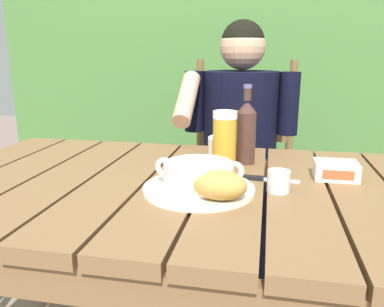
{
  "coord_description": "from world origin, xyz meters",
  "views": [
    {
      "loc": [
        0.24,
        -0.97,
        1.06
      ],
      "look_at": [
        0.04,
        0.03,
        0.8
      ],
      "focal_mm": 35.96,
      "sensor_mm": 36.0,
      "label": 1
    }
  ],
  "objects_px": {
    "beer_glass": "(225,139)",
    "chair_near_diner": "(241,173)",
    "person_eating": "(238,139)",
    "soup_bowl": "(199,174)",
    "beer_bottle": "(246,131)",
    "diner_bowl": "(231,146)",
    "table_knife": "(263,179)",
    "water_glass_small": "(279,181)",
    "serving_plate": "(199,189)",
    "bread_roll": "(220,185)",
    "butter_tub": "(336,170)"
  },
  "relations": [
    {
      "from": "serving_plate",
      "to": "table_knife",
      "type": "bearing_deg",
      "value": 36.7
    },
    {
      "from": "beer_glass",
      "to": "table_knife",
      "type": "distance_m",
      "value": 0.18
    },
    {
      "from": "beer_glass",
      "to": "chair_near_diner",
      "type": "bearing_deg",
      "value": 89.4
    },
    {
      "from": "soup_bowl",
      "to": "chair_near_diner",
      "type": "bearing_deg",
      "value": 87.25
    },
    {
      "from": "beer_bottle",
      "to": "beer_glass",
      "type": "bearing_deg",
      "value": -138.54
    },
    {
      "from": "soup_bowl",
      "to": "beer_glass",
      "type": "height_order",
      "value": "beer_glass"
    },
    {
      "from": "serving_plate",
      "to": "beer_glass",
      "type": "xyz_separation_m",
      "value": [
        0.04,
        0.23,
        0.08
      ]
    },
    {
      "from": "person_eating",
      "to": "bread_roll",
      "type": "distance_m",
      "value": 0.8
    },
    {
      "from": "chair_near_diner",
      "to": "diner_bowl",
      "type": "height_order",
      "value": "chair_near_diner"
    },
    {
      "from": "chair_near_diner",
      "to": "beer_glass",
      "type": "distance_m",
      "value": 0.77
    },
    {
      "from": "person_eating",
      "to": "beer_bottle",
      "type": "height_order",
      "value": "person_eating"
    },
    {
      "from": "person_eating",
      "to": "beer_bottle",
      "type": "distance_m",
      "value": 0.46
    },
    {
      "from": "beer_bottle",
      "to": "table_knife",
      "type": "distance_m",
      "value": 0.2
    },
    {
      "from": "table_knife",
      "to": "diner_bowl",
      "type": "distance_m",
      "value": 0.29
    },
    {
      "from": "chair_near_diner",
      "to": "beer_glass",
      "type": "relative_size",
      "value": 6.05
    },
    {
      "from": "soup_bowl",
      "to": "bread_roll",
      "type": "height_order",
      "value": "soup_bowl"
    },
    {
      "from": "beer_glass",
      "to": "water_glass_small",
      "type": "xyz_separation_m",
      "value": [
        0.16,
        -0.19,
        -0.06
      ]
    },
    {
      "from": "serving_plate",
      "to": "beer_bottle",
      "type": "relative_size",
      "value": 1.15
    },
    {
      "from": "beer_bottle",
      "to": "diner_bowl",
      "type": "relative_size",
      "value": 1.54
    },
    {
      "from": "water_glass_small",
      "to": "serving_plate",
      "type": "bearing_deg",
      "value": -169.88
    },
    {
      "from": "chair_near_diner",
      "to": "water_glass_small",
      "type": "height_order",
      "value": "chair_near_diner"
    },
    {
      "from": "serving_plate",
      "to": "water_glass_small",
      "type": "relative_size",
      "value": 4.94
    },
    {
      "from": "soup_bowl",
      "to": "beer_bottle",
      "type": "relative_size",
      "value": 0.92
    },
    {
      "from": "person_eating",
      "to": "chair_near_diner",
      "type": "bearing_deg",
      "value": 89.16
    },
    {
      "from": "beer_bottle",
      "to": "table_knife",
      "type": "height_order",
      "value": "beer_bottle"
    },
    {
      "from": "soup_bowl",
      "to": "water_glass_small",
      "type": "distance_m",
      "value": 0.2
    },
    {
      "from": "person_eating",
      "to": "table_knife",
      "type": "relative_size",
      "value": 7.31
    },
    {
      "from": "serving_plate",
      "to": "beer_glass",
      "type": "relative_size",
      "value": 1.65
    },
    {
      "from": "beer_bottle",
      "to": "butter_tub",
      "type": "relative_size",
      "value": 2.13
    },
    {
      "from": "water_glass_small",
      "to": "table_knife",
      "type": "height_order",
      "value": "water_glass_small"
    },
    {
      "from": "person_eating",
      "to": "table_knife",
      "type": "bearing_deg",
      "value": -79.33
    },
    {
      "from": "soup_bowl",
      "to": "diner_bowl",
      "type": "relative_size",
      "value": 1.41
    },
    {
      "from": "soup_bowl",
      "to": "butter_tub",
      "type": "bearing_deg",
      "value": 25.92
    },
    {
      "from": "person_eating",
      "to": "bread_roll",
      "type": "xyz_separation_m",
      "value": [
        0.02,
        -0.8,
        0.06
      ]
    },
    {
      "from": "chair_near_diner",
      "to": "soup_bowl",
      "type": "xyz_separation_m",
      "value": [
        -0.04,
        -0.93,
        0.28
      ]
    },
    {
      "from": "beer_glass",
      "to": "beer_bottle",
      "type": "xyz_separation_m",
      "value": [
        0.06,
        0.05,
        0.02
      ]
    },
    {
      "from": "soup_bowl",
      "to": "beer_bottle",
      "type": "bearing_deg",
      "value": 70.89
    },
    {
      "from": "person_eating",
      "to": "beer_bottle",
      "type": "xyz_separation_m",
      "value": [
        0.06,
        -0.44,
        0.12
      ]
    },
    {
      "from": "table_knife",
      "to": "water_glass_small",
      "type": "bearing_deg",
      "value": -63.95
    },
    {
      "from": "chair_near_diner",
      "to": "soup_bowl",
      "type": "height_order",
      "value": "chair_near_diner"
    },
    {
      "from": "beer_bottle",
      "to": "diner_bowl",
      "type": "height_order",
      "value": "beer_bottle"
    },
    {
      "from": "beer_bottle",
      "to": "chair_near_diner",
      "type": "bearing_deg",
      "value": 94.75
    },
    {
      "from": "water_glass_small",
      "to": "person_eating",
      "type": "bearing_deg",
      "value": 102.61
    },
    {
      "from": "chair_near_diner",
      "to": "beer_glass",
      "type": "xyz_separation_m",
      "value": [
        -0.01,
        -0.7,
        0.32
      ]
    },
    {
      "from": "beer_bottle",
      "to": "water_glass_small",
      "type": "bearing_deg",
      "value": -68.39
    },
    {
      "from": "table_knife",
      "to": "beer_bottle",
      "type": "bearing_deg",
      "value": 109.32
    },
    {
      "from": "butter_tub",
      "to": "diner_bowl",
      "type": "bearing_deg",
      "value": 146.23
    },
    {
      "from": "beer_glass",
      "to": "diner_bowl",
      "type": "distance_m",
      "value": 0.16
    },
    {
      "from": "beer_bottle",
      "to": "water_glass_small",
      "type": "relative_size",
      "value": 4.31
    },
    {
      "from": "beer_bottle",
      "to": "diner_bowl",
      "type": "distance_m",
      "value": 0.13
    }
  ]
}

